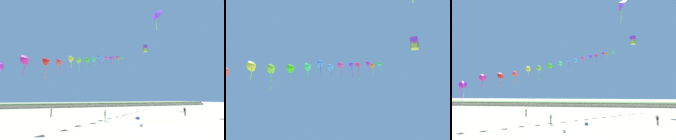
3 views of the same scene
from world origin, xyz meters
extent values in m
cone|color=#E13F44|center=(-10.64, 9.09, 8.73)|extent=(1.21, 1.32, 1.12)
cone|color=#C8D42B|center=(-8.79, 10.84, 9.85)|extent=(1.31, 1.36, 1.16)
cylinder|color=#B0E539|center=(-8.89, 10.73, 8.97)|extent=(0.12, 0.14, 1.32)
cone|color=#6DCE27|center=(-7.24, 12.91, 10.20)|extent=(1.29, 1.32, 1.13)
cylinder|color=#58E539|center=(-7.34, 12.80, 8.92)|extent=(0.27, 0.23, 2.13)
cone|color=#2EE50C|center=(-5.38, 14.90, 10.91)|extent=(1.28, 1.35, 1.15)
cylinder|color=#39E547|center=(-5.48, 14.78, 9.97)|extent=(0.11, 0.21, 1.45)
cone|color=#33E768|center=(-3.51, 16.92, 11.79)|extent=(1.33, 1.39, 1.19)
cylinder|color=#39E595|center=(-3.60, 16.81, 10.94)|extent=(0.13, 0.18, 1.25)
cone|color=#4287E9|center=(-1.93, 18.81, 12.84)|extent=(1.26, 1.32, 1.13)
cylinder|color=blue|center=(-2.03, 18.70, 11.96)|extent=(0.18, 0.17, 1.31)
cone|color=#449DEB|center=(-0.36, 21.17, 13.10)|extent=(1.30, 1.31, 1.13)
cylinder|color=blue|center=(-0.46, 21.05, 12.28)|extent=(0.15, 0.22, 1.21)
cone|color=#DA34A9|center=(1.30, 23.06, 14.08)|extent=(1.28, 1.27, 1.10)
cylinder|color=#E53989|center=(1.20, 22.94, 13.03)|extent=(0.16, 0.19, 1.65)
cone|color=#723DE3|center=(3.33, 25.08, 14.88)|extent=(1.39, 1.40, 1.20)
cylinder|color=#9939E5|center=(3.23, 24.97, 13.62)|extent=(0.22, 0.18, 2.08)
cone|color=#CF307A|center=(4.84, 27.34, 15.67)|extent=(1.44, 1.42, 1.23)
cylinder|color=#E53960|center=(4.74, 27.22, 14.39)|extent=(0.18, 0.17, 2.13)
cone|color=purple|center=(7.01, 28.93, 16.45)|extent=(1.37, 1.41, 1.20)
cylinder|color=#E539E2|center=(6.91, 28.82, 15.58)|extent=(0.15, 0.23, 1.29)
cone|color=#C17D0D|center=(8.35, 31.10, 16.74)|extent=(1.30, 1.30, 1.12)
cylinder|color=yellow|center=(8.26, 30.99, 15.69)|extent=(0.09, 0.24, 1.65)
cone|color=#25DF56|center=(10.41, 33.06, 17.75)|extent=(1.31, 1.30, 1.13)
cylinder|color=#39E590|center=(10.31, 32.95, 16.86)|extent=(0.12, 0.20, 1.33)
cube|color=#8EC330|center=(13.67, 23.33, 17.66)|extent=(1.51, 1.51, 0.82)
cube|color=#872DE5|center=(13.67, 23.33, 18.92)|extent=(1.51, 1.51, 0.82)
cylinder|color=black|center=(13.87, 22.58, 18.29)|extent=(0.04, 0.04, 2.07)
cylinder|color=black|center=(14.42, 23.53, 18.29)|extent=(0.04, 0.04, 2.07)
cylinder|color=black|center=(13.47, 24.09, 18.29)|extent=(0.04, 0.04, 2.07)
cylinder|color=black|center=(12.91, 23.13, 18.29)|extent=(0.04, 0.04, 2.07)
camera|label=1|loc=(-11.00, -13.88, 3.45)|focal=24.00mm
camera|label=2|loc=(-2.14, -12.44, 2.63)|focal=38.00mm
camera|label=3|loc=(2.28, -21.03, 5.38)|focal=28.00mm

